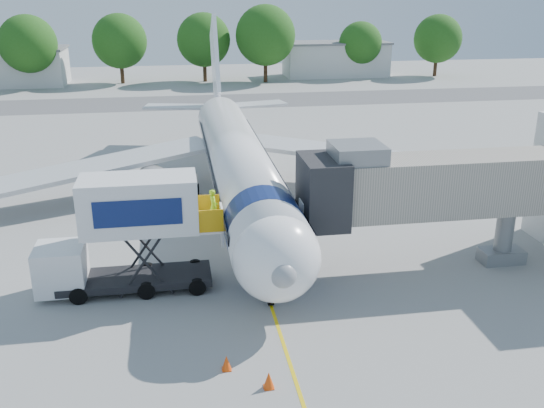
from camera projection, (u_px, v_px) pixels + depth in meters
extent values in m
plane|color=#9B9B99|center=(245.00, 227.00, 36.03)|extent=(160.00, 160.00, 0.00)
cube|color=yellow|center=(245.00, 227.00, 36.03)|extent=(0.15, 70.00, 0.01)
cube|color=#59595B|center=(204.00, 102.00, 75.03)|extent=(120.00, 10.00, 0.01)
cylinder|color=white|center=(239.00, 164.00, 37.80)|extent=(3.70, 28.00, 3.70)
sphere|color=white|center=(276.00, 258.00, 24.80)|extent=(3.70, 3.70, 3.70)
sphere|color=gray|center=(283.00, 274.00, 23.36)|extent=(1.10, 1.10, 1.10)
cone|color=white|center=(218.00, 112.00, 53.59)|extent=(3.70, 6.00, 3.70)
cube|color=white|center=(215.00, 62.00, 53.10)|extent=(0.35, 7.26, 8.29)
cube|color=silver|center=(360.00, 155.00, 42.66)|extent=(16.17, 9.32, 1.42)
cube|color=silver|center=(97.00, 166.00, 39.92)|extent=(16.17, 9.32, 1.42)
cylinder|color=#999BA0|center=(318.00, 179.00, 40.61)|extent=(2.10, 3.60, 2.10)
cylinder|color=#999BA0|center=(152.00, 187.00, 38.94)|extent=(2.10, 3.60, 2.10)
cube|color=black|center=(278.00, 251.00, 24.37)|extent=(2.60, 1.39, 0.81)
cylinder|color=#0B1950|center=(265.00, 230.00, 27.59)|extent=(3.73, 2.00, 3.73)
cylinder|color=silver|center=(271.00, 290.00, 26.96)|extent=(0.16, 0.16, 1.50)
cylinder|color=black|center=(271.00, 298.00, 27.10)|extent=(0.25, 0.64, 0.64)
cylinder|color=black|center=(272.00, 186.00, 41.85)|extent=(0.35, 0.90, 0.90)
cylinder|color=black|center=(196.00, 190.00, 41.06)|extent=(0.35, 0.90, 0.90)
cube|color=#ACA193|center=(445.00, 185.00, 29.41)|extent=(13.60, 2.60, 2.80)
cube|color=black|center=(323.00, 191.00, 28.48)|extent=(2.00, 3.20, 3.20)
cube|color=slate|center=(357.00, 153.00, 28.12)|extent=(2.40, 2.40, 0.80)
cylinder|color=slate|center=(504.00, 235.00, 30.92)|extent=(0.90, 0.90, 3.00)
cube|color=slate|center=(501.00, 256.00, 31.31)|extent=(2.20, 1.20, 0.70)
cylinder|color=black|center=(485.00, 257.00, 31.18)|extent=(0.30, 0.70, 0.70)
cylinder|color=black|center=(517.00, 254.00, 31.45)|extent=(0.30, 0.70, 0.70)
cube|color=black|center=(136.00, 278.00, 28.43)|extent=(7.00, 2.30, 0.35)
cube|color=silver|center=(61.00, 268.00, 27.66)|extent=(2.20, 2.20, 2.10)
cube|color=black|center=(60.00, 259.00, 27.51)|extent=(1.90, 2.10, 0.70)
cube|color=silver|center=(139.00, 204.00, 27.24)|extent=(5.20, 2.40, 2.50)
cube|color=#0B1950|center=(138.00, 213.00, 26.11)|extent=(3.80, 0.04, 1.20)
cube|color=silver|center=(210.00, 224.00, 28.13)|extent=(1.10, 2.20, 0.10)
cube|color=#DB9B0B|center=(211.00, 222.00, 26.97)|extent=(1.10, 0.06, 1.10)
cube|color=#DB9B0B|center=(208.00, 206.00, 28.92)|extent=(1.10, 0.06, 1.10)
cylinder|color=black|center=(197.00, 287.00, 27.94)|extent=(0.80, 0.25, 0.80)
cylinder|color=black|center=(195.00, 267.00, 29.89)|extent=(0.80, 0.25, 0.80)
cylinder|color=black|center=(78.00, 296.00, 27.13)|extent=(0.80, 0.25, 0.80)
cylinder|color=black|center=(84.00, 275.00, 29.08)|extent=(0.80, 0.25, 0.80)
imported|color=#97DB17|center=(213.00, 207.00, 27.86)|extent=(0.52, 0.68, 1.65)
cube|color=silver|center=(234.00, 395.00, 20.17)|extent=(3.37, 1.90, 1.30)
cube|color=#0B1950|center=(233.00, 384.00, 20.03)|extent=(1.97, 1.71, 0.33)
cylinder|color=black|center=(195.00, 393.00, 20.78)|extent=(0.67, 0.28, 0.65)
cylinder|color=black|center=(271.00, 388.00, 21.00)|extent=(0.67, 0.28, 0.65)
cone|color=#E8470C|center=(227.00, 363.00, 22.49)|extent=(0.38, 0.38, 0.60)
cube|color=#E8470C|center=(227.00, 369.00, 22.58)|extent=(0.34, 0.34, 0.03)
cone|color=#E8470C|center=(269.00, 380.00, 21.46)|extent=(0.41, 0.41, 0.65)
cube|color=#E8470C|center=(269.00, 387.00, 21.57)|extent=(0.37, 0.37, 0.04)
cube|color=silver|center=(0.00, 68.00, 86.65)|extent=(18.00, 8.00, 5.00)
cube|color=silver|center=(336.00, 60.00, 96.10)|extent=(16.00, 7.00, 5.00)
cube|color=slate|center=(336.00, 43.00, 95.21)|extent=(16.40, 7.40, 0.30)
cylinder|color=#382314|center=(32.00, 76.00, 84.28)|extent=(0.56, 0.56, 3.53)
sphere|color=#235416|center=(28.00, 44.00, 82.82)|extent=(7.85, 7.85, 7.85)
cylinder|color=#382314|center=(122.00, 71.00, 88.81)|extent=(0.56, 0.56, 3.52)
sphere|color=#235416|center=(120.00, 41.00, 87.36)|extent=(7.82, 7.82, 7.82)
cylinder|color=#382314|center=(205.00, 70.00, 90.56)|extent=(0.56, 0.56, 3.53)
sphere|color=#235416|center=(204.00, 40.00, 89.10)|extent=(7.85, 7.85, 7.85)
cylinder|color=#382314|center=(265.00, 69.00, 89.83)|extent=(0.56, 0.56, 3.93)
sphere|color=#235416|center=(265.00, 35.00, 88.20)|extent=(8.74, 8.74, 8.74)
cylinder|color=#382314|center=(359.00, 67.00, 95.12)|extent=(0.56, 0.56, 3.00)
sphere|color=#235416|center=(360.00, 43.00, 93.88)|extent=(6.66, 6.66, 6.66)
cylinder|color=#382314|center=(435.00, 65.00, 96.16)|extent=(0.56, 0.56, 3.35)
sphere|color=#235416|center=(438.00, 39.00, 94.77)|extent=(7.45, 7.45, 7.45)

